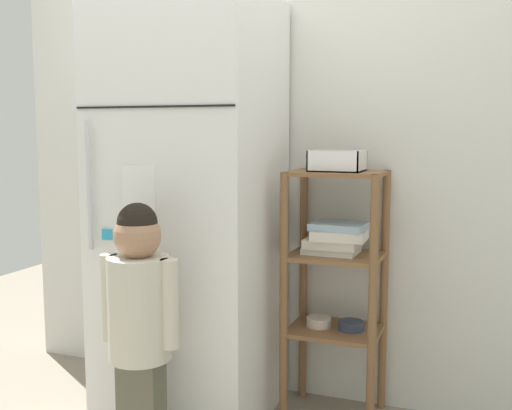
{
  "coord_description": "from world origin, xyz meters",
  "views": [
    {
      "loc": [
        0.93,
        -2.37,
        1.26
      ],
      "look_at": [
        0.02,
        0.02,
        0.95
      ],
      "focal_mm": 42.76,
      "sensor_mm": 36.0,
      "label": 1
    }
  ],
  "objects_px": {
    "pantry_shelf_unit": "(336,266)",
    "fruit_bin": "(336,162)",
    "child_standing": "(140,308)",
    "refrigerator": "(191,210)"
  },
  "relations": [
    {
      "from": "child_standing",
      "to": "fruit_bin",
      "type": "bearing_deg",
      "value": 46.7
    },
    {
      "from": "refrigerator",
      "to": "child_standing",
      "type": "relative_size",
      "value": 1.83
    },
    {
      "from": "refrigerator",
      "to": "fruit_bin",
      "type": "relative_size",
      "value": 8.44
    },
    {
      "from": "child_standing",
      "to": "fruit_bin",
      "type": "xyz_separation_m",
      "value": [
        0.59,
        0.63,
        0.52
      ]
    },
    {
      "from": "refrigerator",
      "to": "fruit_bin",
      "type": "height_order",
      "value": "refrigerator"
    },
    {
      "from": "pantry_shelf_unit",
      "to": "fruit_bin",
      "type": "xyz_separation_m",
      "value": [
        -0.01,
        -0.0,
        0.45
      ]
    },
    {
      "from": "pantry_shelf_unit",
      "to": "fruit_bin",
      "type": "relative_size",
      "value": 5.04
    },
    {
      "from": "pantry_shelf_unit",
      "to": "fruit_bin",
      "type": "distance_m",
      "value": 0.45
    },
    {
      "from": "refrigerator",
      "to": "fruit_bin",
      "type": "bearing_deg",
      "value": 13.57
    },
    {
      "from": "child_standing",
      "to": "fruit_bin",
      "type": "height_order",
      "value": "fruit_bin"
    }
  ]
}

